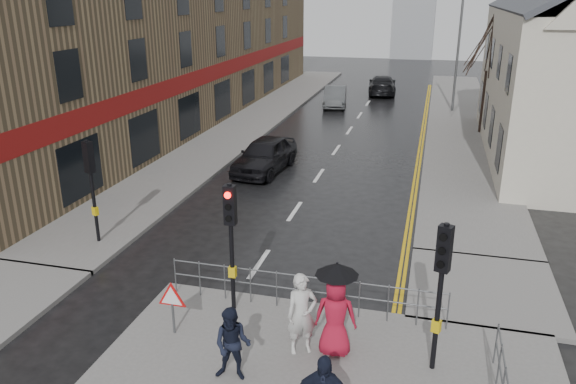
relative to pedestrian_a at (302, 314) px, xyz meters
The scene contains 19 objects.
ground 2.80m from the pedestrian_a, 153.98° to the left, with size 120.00×120.00×0.00m, color black.
left_pavement 25.71m from the pedestrian_a, 110.06° to the left, with size 4.00×44.00×0.14m, color #605E5B.
right_pavement 26.48m from the pedestrian_a, 80.89° to the left, with size 4.00×40.00×0.14m, color #605E5B.
pavement_bridge_right 5.97m from the pedestrian_a, 44.58° to the left, with size 4.00×4.20×0.14m, color #605E5B.
building_left_terrace 27.48m from the pedestrian_a, 121.75° to the left, with size 8.00×42.00×10.00m, color olive.
traffic_signal_near_left 2.84m from the pedestrian_a, 147.89° to the left, with size 0.28×0.27×3.40m.
traffic_signal_near_right 3.19m from the pedestrian_a, ahead, with size 0.34×0.33×3.40m.
traffic_signal_far_left 8.94m from the pedestrian_a, 152.12° to the left, with size 0.34×0.33×3.40m.
guard_railing_front 1.78m from the pedestrian_a, 101.80° to the left, with size 7.14×0.04×1.00m.
warning_sign 3.11m from the pedestrian_a, behind, with size 0.80×0.07×1.35m.
street_lamp 29.56m from the pedestrian_a, 83.13° to the left, with size 1.83×0.25×8.00m.
tree_near 24.04m from the pedestrian_a, 77.35° to the left, with size 2.40×2.40×6.58m.
tree_far 31.82m from the pedestrian_a, 79.64° to the left, with size 2.40×2.40×5.64m.
pedestrian_a is the anchor object (origin of this frame).
pedestrian_b 1.74m from the pedestrian_a, 132.35° to the right, with size 0.80×0.62×1.65m, color black.
pedestrian_with_umbrella 0.78m from the pedestrian_a, ahead, with size 0.97×0.96×2.25m.
car_parked 14.00m from the pedestrian_a, 110.29° to the left, with size 1.85×4.60×1.57m, color black.
car_mid 29.53m from the pedestrian_a, 98.69° to the left, with size 1.52×4.35×1.43m, color #424547.
car_far 35.22m from the pedestrian_a, 92.76° to the left, with size 2.12×5.21×1.51m, color black.
Camera 1 is at (4.75, -11.65, 7.85)m, focal length 35.00 mm.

